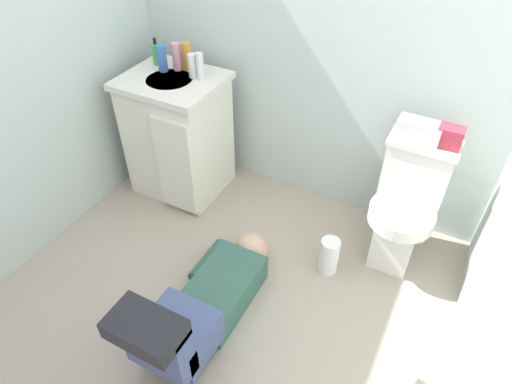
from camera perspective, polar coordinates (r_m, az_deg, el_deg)
name	(u,v)px	position (r m, az deg, el deg)	size (l,w,h in m)	color
ground_plane	(221,299)	(2.55, -4.49, -13.46)	(2.81, 3.14, 0.04)	#A19482
wall_back	(316,14)	(2.64, 7.66, 21.64)	(2.47, 0.08, 2.40)	#B7C7C0
toilet	(405,206)	(2.61, 18.52, -1.74)	(0.36, 0.46, 0.75)	silver
vanity_cabinet	(179,135)	(3.00, -9.87, 7.21)	(0.60, 0.53, 0.82)	silver
faucet	(184,61)	(2.89, -9.22, 16.17)	(0.02, 0.02, 0.10)	silver
person_plumber	(201,305)	(2.29, -7.06, -14.15)	(0.39, 1.06, 0.52)	#33594C
tissue_box	(419,130)	(2.44, 20.10, 7.43)	(0.22, 0.11, 0.10)	silver
toiletry_bag	(450,137)	(2.43, 23.51, 6.46)	(0.12, 0.09, 0.11)	#B22D3F
soap_dispenser	(156,54)	(2.98, -12.59, 16.87)	(0.06, 0.06, 0.17)	#41A45E
bottle_blue	(162,58)	(2.88, -11.90, 16.35)	(0.06, 0.06, 0.16)	#3B6AB7
bottle_pink	(177,56)	(2.88, -10.10, 16.67)	(0.05, 0.05, 0.17)	pink
bottle_amber	(187,56)	(2.87, -8.82, 16.76)	(0.05, 0.05, 0.17)	orange
bottle_white	(193,66)	(2.78, -8.05, 15.68)	(0.06, 0.06, 0.14)	silver
bottle_clear	(200,66)	(2.73, -7.17, 15.62)	(0.04, 0.04, 0.16)	silver
paper_towel_roll	(329,256)	(2.59, 9.30, -8.04)	(0.11, 0.11, 0.23)	white
toilet_paper_roll	(402,379)	(2.32, 18.16, -21.69)	(0.11, 0.11, 0.10)	white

